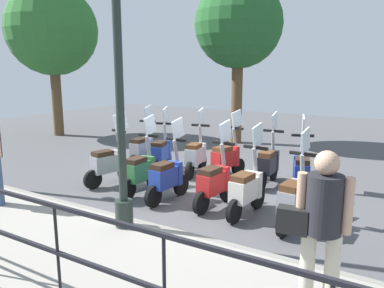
{
  "coord_description": "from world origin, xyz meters",
  "views": [
    {
      "loc": [
        -6.37,
        -3.38,
        2.44
      ],
      "look_at": [
        0.2,
        0.5,
        0.9
      ],
      "focal_mm": 35.0,
      "sensor_mm": 36.0,
      "label": 1
    }
  ],
  "objects_px": {
    "tree_large": "(52,31)",
    "scooter_far_0": "(301,170)",
    "scooter_near_5": "(109,163)",
    "scooter_far_3": "(196,155)",
    "scooter_near_0": "(295,198)",
    "scooter_near_3": "(167,176)",
    "scooter_far_1": "(269,163)",
    "scooter_far_5": "(142,148)",
    "lamp_post_near": "(119,89)",
    "pedestrian_with_bag": "(320,222)",
    "scooter_near_1": "(247,188)",
    "scooter_far_4": "(161,152)",
    "scooter_near_2": "(215,181)",
    "scooter_near_4": "(141,170)",
    "scooter_far_2": "(227,158)",
    "tree_distant": "(238,25)"
  },
  "relations": [
    {
      "from": "scooter_near_0",
      "to": "scooter_near_5",
      "type": "height_order",
      "value": "same"
    },
    {
      "from": "tree_large",
      "to": "scooter_far_3",
      "type": "bearing_deg",
      "value": -105.83
    },
    {
      "from": "tree_large",
      "to": "tree_distant",
      "type": "bearing_deg",
      "value": -71.92
    },
    {
      "from": "tree_distant",
      "to": "scooter_near_3",
      "type": "xyz_separation_m",
      "value": [
        -5.86,
        -1.22,
        -3.31
      ]
    },
    {
      "from": "scooter_near_1",
      "to": "scooter_far_5",
      "type": "relative_size",
      "value": 1.0
    },
    {
      "from": "pedestrian_with_bag",
      "to": "scooter_far_5",
      "type": "relative_size",
      "value": 1.03
    },
    {
      "from": "tree_distant",
      "to": "scooter_near_3",
      "type": "distance_m",
      "value": 6.84
    },
    {
      "from": "pedestrian_with_bag",
      "to": "tree_distant",
      "type": "xyz_separation_m",
      "value": [
        8.04,
        4.39,
        2.71
      ]
    },
    {
      "from": "pedestrian_with_bag",
      "to": "tree_distant",
      "type": "height_order",
      "value": "tree_distant"
    },
    {
      "from": "lamp_post_near",
      "to": "scooter_far_0",
      "type": "height_order",
      "value": "lamp_post_near"
    },
    {
      "from": "lamp_post_near",
      "to": "scooter_far_3",
      "type": "relative_size",
      "value": 2.93
    },
    {
      "from": "lamp_post_near",
      "to": "scooter_near_0",
      "type": "height_order",
      "value": "lamp_post_near"
    },
    {
      "from": "scooter_far_0",
      "to": "scooter_far_5",
      "type": "relative_size",
      "value": 1.0
    },
    {
      "from": "scooter_near_0",
      "to": "scooter_near_5",
      "type": "xyz_separation_m",
      "value": [
        0.2,
        4.0,
        0.0
      ]
    },
    {
      "from": "lamp_post_near",
      "to": "scooter_far_5",
      "type": "distance_m",
      "value": 4.29
    },
    {
      "from": "pedestrian_with_bag",
      "to": "tree_distant",
      "type": "bearing_deg",
      "value": 21.42
    },
    {
      "from": "tree_distant",
      "to": "scooter_far_5",
      "type": "bearing_deg",
      "value": 170.28
    },
    {
      "from": "scooter_near_5",
      "to": "scooter_far_4",
      "type": "distance_m",
      "value": 1.47
    },
    {
      "from": "scooter_far_4",
      "to": "scooter_far_2",
      "type": "bearing_deg",
      "value": -96.47
    },
    {
      "from": "scooter_near_0",
      "to": "scooter_far_3",
      "type": "xyz_separation_m",
      "value": [
        1.81,
        2.79,
        0.0
      ]
    },
    {
      "from": "scooter_far_2",
      "to": "lamp_post_near",
      "type": "bearing_deg",
      "value": -165.72
    },
    {
      "from": "scooter_near_5",
      "to": "scooter_far_3",
      "type": "xyz_separation_m",
      "value": [
        1.61,
        -1.21,
        0.0
      ]
    },
    {
      "from": "lamp_post_near",
      "to": "scooter_near_3",
      "type": "xyz_separation_m",
      "value": [
        1.55,
        0.28,
        -1.68
      ]
    },
    {
      "from": "scooter_near_1",
      "to": "scooter_far_4",
      "type": "distance_m",
      "value": 3.22
    },
    {
      "from": "scooter_far_0",
      "to": "scooter_near_2",
      "type": "bearing_deg",
      "value": 126.6
    },
    {
      "from": "scooter_near_0",
      "to": "scooter_far_4",
      "type": "xyz_separation_m",
      "value": [
        1.62,
        3.65,
        0.0
      ]
    },
    {
      "from": "scooter_near_5",
      "to": "scooter_far_3",
      "type": "distance_m",
      "value": 2.01
    },
    {
      "from": "scooter_near_2",
      "to": "scooter_near_5",
      "type": "relative_size",
      "value": 1.0
    },
    {
      "from": "pedestrian_with_bag",
      "to": "tree_large",
      "type": "height_order",
      "value": "tree_large"
    },
    {
      "from": "pedestrian_with_bag",
      "to": "scooter_far_1",
      "type": "xyz_separation_m",
      "value": [
        4.07,
        1.88,
        -0.6
      ]
    },
    {
      "from": "scooter_near_2",
      "to": "scooter_far_0",
      "type": "xyz_separation_m",
      "value": [
        1.53,
        -1.13,
        0.0
      ]
    },
    {
      "from": "scooter_near_0",
      "to": "scooter_near_3",
      "type": "distance_m",
      "value": 2.37
    },
    {
      "from": "pedestrian_with_bag",
      "to": "scooter_near_0",
      "type": "bearing_deg",
      "value": 13.01
    },
    {
      "from": "scooter_near_1",
      "to": "scooter_near_5",
      "type": "relative_size",
      "value": 1.0
    },
    {
      "from": "scooter_near_4",
      "to": "scooter_far_2",
      "type": "distance_m",
      "value": 2.05
    },
    {
      "from": "scooter_near_1",
      "to": "scooter_near_5",
      "type": "bearing_deg",
      "value": 93.89
    },
    {
      "from": "scooter_near_2",
      "to": "scooter_far_4",
      "type": "height_order",
      "value": "same"
    },
    {
      "from": "scooter_far_1",
      "to": "scooter_far_5",
      "type": "height_order",
      "value": "same"
    },
    {
      "from": "pedestrian_with_bag",
      "to": "scooter_near_1",
      "type": "bearing_deg",
      "value": 28.52
    },
    {
      "from": "scooter_near_3",
      "to": "scooter_far_0",
      "type": "distance_m",
      "value": 2.64
    },
    {
      "from": "tree_distant",
      "to": "scooter_far_0",
      "type": "bearing_deg",
      "value": -142.1
    },
    {
      "from": "pedestrian_with_bag",
      "to": "scooter_near_2",
      "type": "relative_size",
      "value": 1.03
    },
    {
      "from": "tree_large",
      "to": "scooter_near_4",
      "type": "height_order",
      "value": "tree_large"
    },
    {
      "from": "lamp_post_near",
      "to": "scooter_near_2",
      "type": "relative_size",
      "value": 2.93
    },
    {
      "from": "lamp_post_near",
      "to": "scooter_near_1",
      "type": "relative_size",
      "value": 2.93
    },
    {
      "from": "pedestrian_with_bag",
      "to": "scooter_near_5",
      "type": "relative_size",
      "value": 1.03
    },
    {
      "from": "scooter_near_5",
      "to": "scooter_far_0",
      "type": "bearing_deg",
      "value": -54.11
    },
    {
      "from": "scooter_near_3",
      "to": "scooter_far_0",
      "type": "bearing_deg",
      "value": -45.89
    },
    {
      "from": "tree_large",
      "to": "scooter_far_0",
      "type": "distance_m",
      "value": 10.3
    },
    {
      "from": "scooter_far_1",
      "to": "scooter_near_5",
      "type": "bearing_deg",
      "value": 117.65
    }
  ]
}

